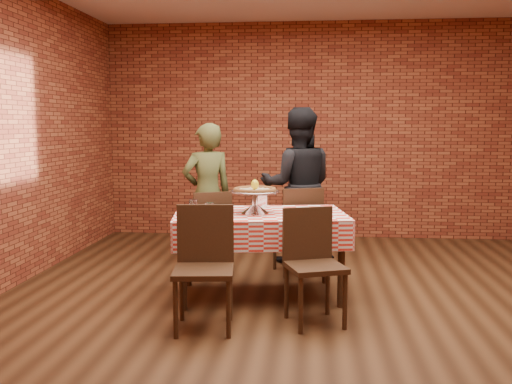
% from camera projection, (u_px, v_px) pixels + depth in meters
% --- Properties ---
extents(ground, '(6.00, 6.00, 0.00)m').
position_uv_depth(ground, '(304.00, 304.00, 4.87)').
color(ground, black).
rests_on(ground, ground).
extents(back_wall, '(5.50, 0.00, 5.50)m').
position_uv_depth(back_wall, '(308.00, 131.00, 7.66)').
color(back_wall, maroon).
rests_on(back_wall, ground).
extents(table, '(1.61, 1.11, 0.75)m').
position_uv_depth(table, '(260.00, 255.00, 5.07)').
color(table, '#352111').
rests_on(table, ground).
extents(tablecloth, '(1.65, 1.16, 0.26)m').
position_uv_depth(tablecloth, '(260.00, 227.00, 5.04)').
color(tablecloth, red).
rests_on(tablecloth, table).
extents(pizza_stand, '(0.58, 0.58, 0.20)m').
position_uv_depth(pizza_stand, '(255.00, 202.00, 5.00)').
color(pizza_stand, silver).
rests_on(pizza_stand, tablecloth).
extents(pizza, '(0.50, 0.50, 0.03)m').
position_uv_depth(pizza, '(255.00, 190.00, 4.98)').
color(pizza, beige).
rests_on(pizza, pizza_stand).
extents(lemon, '(0.09, 0.09, 0.09)m').
position_uv_depth(lemon, '(255.00, 185.00, 4.98)').
color(lemon, yellow).
rests_on(lemon, pizza).
extents(water_glass_left, '(0.08, 0.08, 0.11)m').
position_uv_depth(water_glass_left, '(210.00, 209.00, 4.86)').
color(water_glass_left, white).
rests_on(water_glass_left, tablecloth).
extents(water_glass_right, '(0.08, 0.08, 0.11)m').
position_uv_depth(water_glass_right, '(193.00, 206.00, 5.07)').
color(water_glass_right, white).
rests_on(water_glass_right, tablecloth).
extents(side_plate, '(0.18, 0.18, 0.01)m').
position_uv_depth(side_plate, '(319.00, 214.00, 4.94)').
color(side_plate, white).
rests_on(side_plate, tablecloth).
extents(sweetener_packet_a, '(0.06, 0.06, 0.00)m').
position_uv_depth(sweetener_packet_a, '(330.00, 215.00, 4.91)').
color(sweetener_packet_a, white).
rests_on(sweetener_packet_a, tablecloth).
extents(sweetener_packet_b, '(0.06, 0.05, 0.00)m').
position_uv_depth(sweetener_packet_b, '(333.00, 215.00, 4.89)').
color(sweetener_packet_b, white).
rests_on(sweetener_packet_b, tablecloth).
extents(condiment_caddy, '(0.12, 0.11, 0.13)m').
position_uv_depth(condiment_caddy, '(261.00, 200.00, 5.35)').
color(condiment_caddy, silver).
rests_on(condiment_caddy, tablecloth).
extents(chair_near_left, '(0.49, 0.49, 0.92)m').
position_uv_depth(chair_near_left, '(204.00, 269.00, 4.23)').
color(chair_near_left, '#352111').
rests_on(chair_near_left, ground).
extents(chair_near_right, '(0.53, 0.53, 0.89)m').
position_uv_depth(chair_near_right, '(315.00, 268.00, 4.34)').
color(chair_near_right, '#352111').
rests_on(chair_near_right, ground).
extents(chair_far_left, '(0.51, 0.51, 0.87)m').
position_uv_depth(chair_far_left, '(209.00, 232.00, 5.83)').
color(chair_far_left, '#352111').
rests_on(chair_far_left, ground).
extents(chair_far_right, '(0.55, 0.55, 0.91)m').
position_uv_depth(chair_far_right, '(297.00, 230.00, 5.85)').
color(chair_far_right, '#352111').
rests_on(chair_far_right, ground).
extents(diner_olive, '(0.68, 0.60, 1.55)m').
position_uv_depth(diner_olive, '(207.00, 194.00, 6.22)').
color(diner_olive, '#484C25').
rests_on(diner_olive, ground).
extents(diner_black, '(0.89, 0.72, 1.72)m').
position_uv_depth(diner_black, '(298.00, 186.00, 6.26)').
color(diner_black, black).
rests_on(diner_black, ground).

